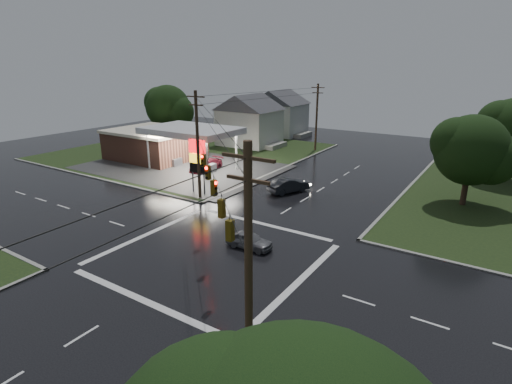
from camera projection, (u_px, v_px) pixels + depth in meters
The scene contains 15 objects.
ground at pixel (214, 255), 29.54m from camera, with size 120.00×120.00×0.00m, color black.
grass_nw at pixel (189, 152), 63.73m from camera, with size 36.00×36.00×0.08m, color black.
gas_station at pixel (160, 142), 57.76m from camera, with size 26.20×18.00×5.60m.
pylon_sign at pixel (197, 158), 42.11m from camera, with size 2.00×0.35×6.00m.
utility_pole_nw at pixel (198, 144), 40.27m from camera, with size 2.20×0.32×11.00m.
utility_pole_se at pixel (249, 277), 15.27m from camera, with size 2.20×0.32×11.00m.
utility_pole_n at pixel (317, 116), 63.10m from camera, with size 2.20×0.32×10.50m.
traffic_signals at pixel (211, 170), 27.51m from camera, with size 26.87×26.87×1.47m.
house_near at pixel (250, 119), 67.75m from camera, with size 11.05×8.48×8.60m.
house_far at pixel (280, 112), 77.85m from camera, with size 11.05×8.48×8.60m.
tree_nw_behind at pixel (169, 107), 69.08m from camera, with size 8.93×7.60×10.00m.
tree_ne_near at pixel (473, 151), 38.06m from camera, with size 7.99×6.80×8.98m.
car_north at pixel (288, 185), 43.56m from camera, with size 1.67×4.80×1.58m, color black.
car_crossing at pixel (249, 240), 30.48m from camera, with size 1.49×3.71×1.26m, color slate.
car_pump at pixel (206, 165), 52.41m from camera, with size 2.10×5.16×1.50m, color #4D111B.
Camera 1 is at (17.09, -20.69, 13.53)m, focal length 28.00 mm.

